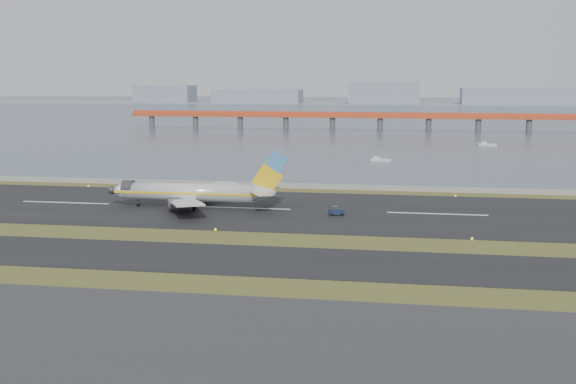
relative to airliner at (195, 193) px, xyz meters
name	(u,v)px	position (x,y,z in m)	size (l,w,h in m)	color
ground	(204,240)	(9.96, -27.96, -3.46)	(1000.00, 1000.00, 0.00)	#3A4719
apron_strip	(45,367)	(9.96, -82.96, -3.41)	(1000.00, 50.00, 0.10)	#313033
taxiway_strip	(182,257)	(9.96, -39.96, -3.41)	(1000.00, 18.00, 0.10)	black
runway_strip	(243,208)	(9.96, 2.04, -3.41)	(1000.00, 45.00, 0.10)	black
seawall	(270,185)	(9.96, 32.04, -2.96)	(1000.00, 2.50, 1.00)	gray
bay_water	(365,111)	(9.96, 432.04, -3.46)	(1400.00, 800.00, 1.30)	#465364
red_pier	(380,117)	(29.96, 222.04, 3.82)	(260.00, 5.00, 10.20)	#BF4420
far_shoreline	(388,98)	(23.58, 592.04, 2.61)	(1400.00, 80.00, 60.50)	gray
airliner	(195,193)	(0.00, 0.00, 0.00)	(38.52, 32.89, 12.80)	silver
pushback_tug	(336,211)	(30.01, -2.70, -2.53)	(3.29, 2.36, 1.91)	#151E3A
workboat_near	(381,160)	(35.25, 92.58, -2.95)	(6.92, 4.06, 1.60)	silver
workboat_far	(487,145)	(75.27, 153.04, -2.92)	(7.26, 3.84, 1.69)	silver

